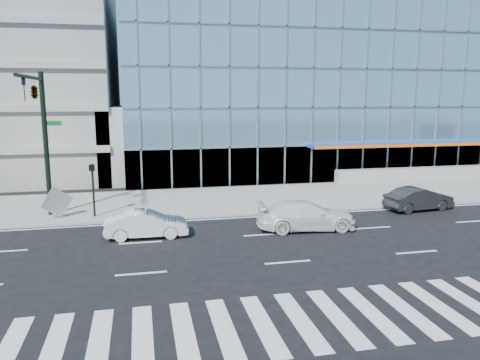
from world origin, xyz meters
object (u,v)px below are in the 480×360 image
object	(u,v)px
ped_signal_post	(93,182)
white_sedan	(147,224)
tilted_panel	(57,202)
traffic_signal	(38,109)
dark_sedan	(419,199)
white_suv	(306,215)

from	to	relation	value
ped_signal_post	white_sedan	bearing A→B (deg)	-55.49
white_sedan	tilted_panel	bearing A→B (deg)	50.48
ped_signal_post	tilted_panel	xyz separation A→B (m)	(-1.97, 0.06, -1.08)
tilted_panel	traffic_signal	bearing A→B (deg)	-166.89
white_sedan	traffic_signal	bearing A→B (deg)	56.43
dark_sedan	traffic_signal	bearing A→B (deg)	78.28
ped_signal_post	dark_sedan	world-z (taller)	ped_signal_post
ped_signal_post	white_suv	world-z (taller)	ped_signal_post
traffic_signal	ped_signal_post	xyz separation A→B (m)	(2.50, 0.37, -4.02)
white_suv	white_sedan	world-z (taller)	white_suv
white_suv	traffic_signal	bearing A→B (deg)	77.68
ped_signal_post	white_sedan	xyz separation A→B (m)	(2.81, -4.09, -1.48)
ped_signal_post	white_suv	bearing A→B (deg)	-22.08
traffic_signal	dark_sedan	bearing A→B (deg)	-4.16
traffic_signal	white_suv	world-z (taller)	traffic_signal
white_suv	tilted_panel	xyz separation A→B (m)	(-12.92, 4.50, 0.31)
dark_sedan	white_sedan	bearing A→B (deg)	89.97
traffic_signal	white_suv	distance (m)	15.06
ped_signal_post	traffic_signal	bearing A→B (deg)	-171.48
traffic_signal	ped_signal_post	bearing A→B (deg)	8.52
dark_sedan	tilted_panel	xyz separation A→B (m)	(-21.04, 2.00, 0.36)
white_suv	tilted_panel	distance (m)	13.68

